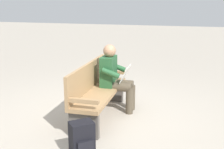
# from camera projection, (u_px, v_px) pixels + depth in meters

# --- Properties ---
(ground_plane) EXTENTS (40.00, 40.00, 0.00)m
(ground_plane) POSITION_uv_depth(u_px,v_px,m) (100.00, 116.00, 4.76)
(ground_plane) COLOR #A89E8E
(bench_near) EXTENTS (1.82, 0.58, 0.90)m
(bench_near) POSITION_uv_depth(u_px,v_px,m) (96.00, 90.00, 4.66)
(bench_near) COLOR #9E7A51
(bench_near) RESTS_ON ground
(person_seated) EXTENTS (0.59, 0.59, 1.18)m
(person_seated) POSITION_uv_depth(u_px,v_px,m) (115.00, 76.00, 4.89)
(person_seated) COLOR #23512D
(person_seated) RESTS_ON ground
(backpack) EXTENTS (0.35, 0.35, 0.46)m
(backpack) POSITION_uv_depth(u_px,v_px,m) (82.00, 140.00, 3.45)
(backpack) COLOR black
(backpack) RESTS_ON ground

